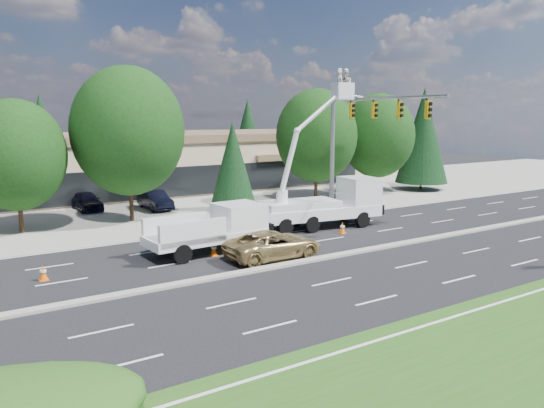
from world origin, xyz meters
TOP-DOWN VIEW (x-y plane):
  - ground at (0.00, 0.00)m, footprint 140.00×140.00m
  - concrete_apron at (0.00, 20.00)m, footprint 140.00×22.00m
  - road_median at (0.00, 0.00)m, footprint 120.00×0.55m
  - strip_mall at (0.00, 29.97)m, footprint 50.40×15.40m
  - tree_front_c at (-10.00, 15.00)m, footprint 5.96×5.96m
  - tree_front_d at (-3.00, 15.00)m, footprint 7.60×7.60m
  - tree_front_e at (5.00, 15.00)m, footprint 3.46×3.46m
  - tree_front_f at (13.00, 15.00)m, footprint 6.82×6.82m
  - tree_front_g at (20.00, 15.00)m, footprint 6.65×6.65m
  - tree_front_h at (26.00, 15.00)m, footprint 5.02×5.02m
  - tree_back_b at (-4.00, 42.00)m, footprint 4.86×4.86m
  - tree_back_c at (10.00, 42.00)m, footprint 4.18×4.18m
  - tree_back_d at (22.00, 42.00)m, footprint 4.76×4.76m
  - signal_mast at (10.03, 7.04)m, footprint 2.76×10.16m
  - utility_pickup at (-1.99, 4.29)m, footprint 6.56×2.83m
  - bucket_truck at (7.11, 6.10)m, footprint 8.56×3.67m
  - traffic_cone_a at (-10.63, 3.90)m, footprint 0.40×0.40m
  - traffic_cone_b at (-2.39, 3.58)m, footprint 0.40×0.40m
  - traffic_cone_c at (0.11, 3.40)m, footprint 0.40×0.40m
  - traffic_cone_d at (6.73, 4.08)m, footprint 0.40×0.40m
  - minivan at (-0.03, 1.47)m, footprint 5.17×2.41m
  - parked_car_west at (-4.56, 21.00)m, footprint 1.80×4.25m
  - parked_car_east at (0.00, 18.52)m, footprint 1.55×4.40m

SIDE VIEW (x-z plane):
  - ground at x=0.00m, z-range 0.00..0.00m
  - concrete_apron at x=0.00m, z-range 0.00..0.01m
  - road_median at x=0.00m, z-range 0.00..0.12m
  - traffic_cone_a at x=-10.63m, z-range -0.01..0.69m
  - traffic_cone_b at x=-2.39m, z-range -0.01..0.69m
  - traffic_cone_c at x=0.11m, z-range -0.01..0.69m
  - traffic_cone_d at x=6.73m, z-range -0.01..0.69m
  - minivan at x=-0.03m, z-range 0.00..1.43m
  - parked_car_west at x=-4.56m, z-range 0.00..1.43m
  - parked_car_east at x=0.00m, z-range 0.00..1.45m
  - utility_pickup at x=-1.99m, z-range -0.22..2.25m
  - bucket_truck at x=7.11m, z-range -2.95..7.22m
  - strip_mall at x=0.00m, z-range 0.08..5.58m
  - tree_front_e at x=5.00m, z-range 0.25..7.07m
  - tree_back_c at x=10.00m, z-range 0.30..8.54m
  - tree_front_c at x=-10.00m, z-range 0.70..8.97m
  - tree_back_d at x=22.00m, z-range 0.34..9.72m
  - tree_back_b at x=-4.00m, z-range 0.35..9.93m
  - tree_front_h at x=26.00m, z-range 0.36..10.26m
  - tree_front_g at x=20.00m, z-range 0.79..10.01m
  - tree_front_f at x=13.00m, z-range 0.81..10.27m
  - signal_mast at x=10.03m, z-range 1.56..10.56m
  - tree_front_d at x=-3.00m, z-range 0.90..11.45m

